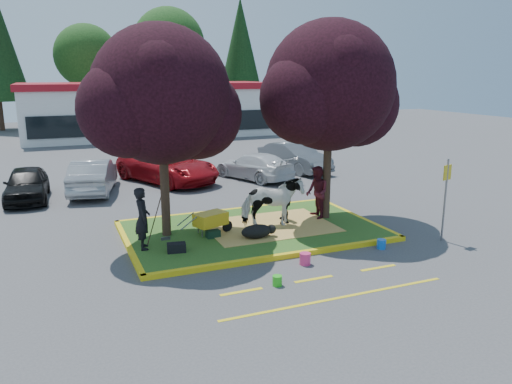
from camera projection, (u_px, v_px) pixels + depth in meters
name	position (u px, v px, depth m)	size (l,w,h in m)	color
ground	(253.00, 232.00, 16.64)	(90.00, 90.00, 0.00)	#424244
median_island	(253.00, 230.00, 16.63)	(8.00, 5.00, 0.15)	#27551A
curb_near	(286.00, 256.00, 14.31)	(8.30, 0.16, 0.15)	yellow
curb_far	(227.00, 211.00, 18.94)	(8.30, 0.16, 0.15)	yellow
curb_left	(128.00, 246.00, 15.11)	(0.16, 5.30, 0.15)	yellow
curb_right	(356.00, 217.00, 18.14)	(0.16, 5.30, 0.15)	yellow
straw_bedding	(269.00, 226.00, 16.83)	(4.20, 3.00, 0.01)	#D7AF58
tree_purple_left	(162.00, 101.00, 14.94)	(5.06, 4.20, 6.51)	black
tree_purple_right	(330.00, 92.00, 16.83)	(5.30, 4.40, 6.82)	black
fire_lane_stripe_a	(241.00, 292.00, 12.12)	(1.10, 0.12, 0.01)	yellow
fire_lane_stripe_b	(314.00, 279.00, 12.87)	(1.10, 0.12, 0.01)	yellow
fire_lane_stripe_c	(378.00, 268.00, 13.61)	(1.10, 0.12, 0.01)	yellow
fire_lane_long	(338.00, 298.00, 11.79)	(6.00, 0.10, 0.01)	yellow
retail_building	(150.00, 109.00, 42.01)	(20.40, 8.40, 4.40)	silver
treeline	(121.00, 46.00, 49.10)	(46.58, 7.80, 14.63)	black
cow	(272.00, 202.00, 16.57)	(0.92, 2.01, 1.70)	white
calf	(257.00, 231.00, 15.57)	(1.00, 0.56, 0.43)	black
handler	(142.00, 218.00, 14.48)	(0.67, 0.44, 1.84)	black
visitor_a	(317.00, 192.00, 17.59)	(0.90, 0.70, 1.86)	#4E1621
visitor_b	(285.00, 202.00, 17.39)	(0.77, 0.32, 1.32)	black
wheelbarrow	(211.00, 219.00, 15.94)	(1.83, 0.94, 0.69)	black
gear_bag_dark	(176.00, 248.00, 14.36)	(0.53, 0.29, 0.27)	black
gear_bag_green	(213.00, 234.00, 15.65)	(0.43, 0.26, 0.23)	black
sign_post	(446.00, 191.00, 15.46)	(0.36, 0.12, 2.63)	slate
bucket_green	(277.00, 281.00, 12.45)	(0.24, 0.24, 0.26)	green
bucket_pink	(305.00, 259.00, 13.82)	(0.31, 0.31, 0.33)	#DE316D
bucket_blue	(381.00, 244.00, 15.07)	(0.27, 0.27, 0.29)	blue
car_black	(27.00, 184.00, 20.70)	(1.63, 4.06, 1.38)	black
car_silver	(93.00, 176.00, 22.04)	(1.59, 4.57, 1.51)	#94989C
car_red	(168.00, 166.00, 24.20)	(2.62, 5.68, 1.58)	maroon
car_white	(254.00, 166.00, 24.88)	(1.84, 4.52, 1.31)	silver
car_grey	(294.00, 157.00, 26.89)	(1.62, 4.65, 1.53)	slate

